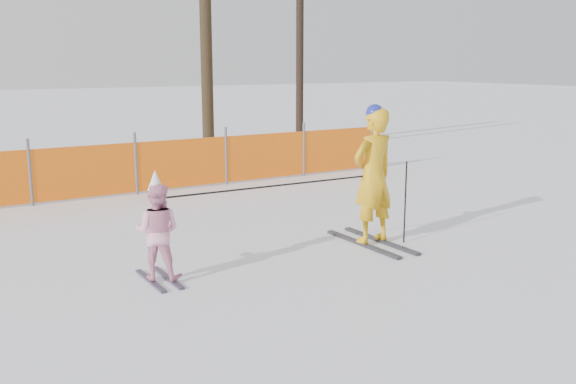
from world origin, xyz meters
The scene contains 6 objects.
ground centered at (0.00, 0.00, 0.00)m, with size 120.00×120.00×0.00m, color white.
adult centered at (1.62, 0.80, 1.02)m, with size 0.75×1.65×2.04m.
child centered at (-1.60, 0.89, 0.63)m, with size 0.73×0.92×1.37m.
ski_poles centered at (0.61, 0.78, 0.90)m, with size 3.57×0.31×1.21m.
safety_fence centered at (-2.02, 6.09, 0.56)m, with size 16.27×0.06×1.25m.
tree_trunks centered at (4.25, 10.37, 3.02)m, with size 3.11×0.69×6.32m.
Camera 1 is at (-4.17, -6.28, 2.62)m, focal length 40.00 mm.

